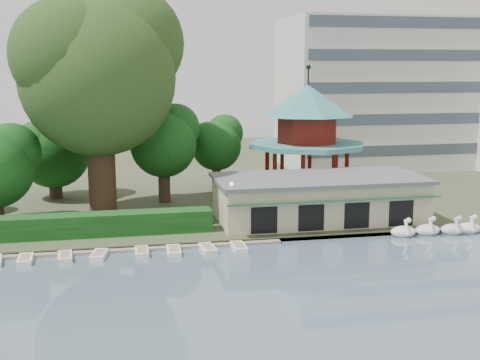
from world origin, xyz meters
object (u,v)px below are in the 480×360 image
object	(u,v)px
dock	(60,252)
boathouse	(319,198)
pavilion	(307,129)
big_tree	(100,67)

from	to	relation	value
dock	boathouse	distance (m)	22.62
dock	boathouse	world-z (taller)	boathouse
dock	boathouse	bearing A→B (deg)	12.24
boathouse	pavilion	world-z (taller)	pavilion
boathouse	pavilion	size ratio (longest dim) A/B	1.38
dock	pavilion	world-z (taller)	pavilion
boathouse	big_tree	xyz separation A→B (m)	(-18.81, 6.25, 11.54)
boathouse	dock	bearing A→B (deg)	-167.76
boathouse	big_tree	world-z (taller)	big_tree
pavilion	dock	bearing A→B (deg)	-148.34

